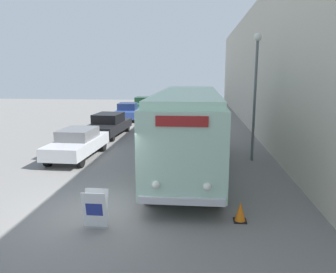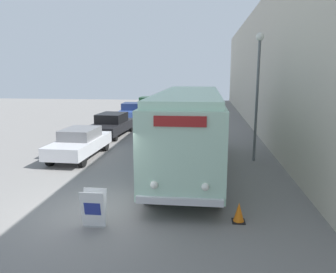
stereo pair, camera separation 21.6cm
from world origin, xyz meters
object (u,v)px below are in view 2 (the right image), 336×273
(traffic_cone, at_px, (239,212))
(parked_car_far, at_px, (132,112))
(parked_car_near, at_px, (80,143))
(parked_car_mid, at_px, (112,124))
(sign_board, at_px, (94,209))
(parked_car_distant, at_px, (148,104))
(vintage_bus, at_px, (189,127))
(streetlamp, at_px, (258,79))

(traffic_cone, bearing_deg, parked_car_far, 111.15)
(parked_car_near, relative_size, parked_car_mid, 0.93)
(sign_board, relative_size, parked_car_far, 0.25)
(parked_car_distant, relative_size, traffic_cone, 7.26)
(parked_car_near, relative_size, parked_car_far, 1.09)
(sign_board, height_order, parked_car_distant, parked_car_distant)
(parked_car_far, bearing_deg, parked_car_near, -91.10)
(vintage_bus, bearing_deg, parked_car_distant, 104.70)
(streetlamp, height_order, parked_car_mid, streetlamp)
(sign_board, xyz_separation_m, parked_car_far, (-3.44, 19.69, 0.26))
(traffic_cone, bearing_deg, parked_car_mid, 120.61)
(sign_board, relative_size, streetlamp, 0.18)
(parked_car_near, distance_m, traffic_cone, 9.42)
(parked_car_near, distance_m, parked_car_mid, 5.71)
(parked_car_far, height_order, parked_car_distant, parked_car_distant)
(parked_car_near, height_order, parked_car_mid, parked_car_mid)
(vintage_bus, height_order, parked_car_near, vintage_bus)
(parked_car_near, bearing_deg, parked_car_far, 93.17)
(vintage_bus, bearing_deg, streetlamp, 32.86)
(vintage_bus, bearing_deg, parked_car_mid, 126.80)
(vintage_bus, xyz_separation_m, parked_car_distant, (-5.27, 20.08, -1.08))
(sign_board, height_order, streetlamp, streetlamp)
(parked_car_far, bearing_deg, vintage_bus, -70.83)
(parked_car_mid, xyz_separation_m, parked_car_distant, (0.19, 12.78, 0.08))
(parked_car_near, xyz_separation_m, parked_car_far, (-0.33, 12.70, 0.01))
(sign_board, bearing_deg, parked_car_mid, 104.11)
(parked_car_near, relative_size, traffic_cone, 7.93)
(vintage_bus, bearing_deg, parked_car_near, 163.58)
(parked_car_mid, distance_m, parked_car_far, 6.99)
(streetlamp, distance_m, parked_car_distant, 20.17)
(parked_car_near, bearing_deg, parked_car_mid, 92.51)
(vintage_bus, xyz_separation_m, streetlamp, (2.96, 1.91, 1.92))
(vintage_bus, relative_size, parked_car_mid, 2.07)
(parked_car_far, bearing_deg, parked_car_mid, -90.57)
(vintage_bus, relative_size, streetlamp, 1.73)
(vintage_bus, xyz_separation_m, parked_car_far, (-5.71, 14.29, -1.14))
(parked_car_near, bearing_deg, parked_car_distant, 91.34)
(streetlamp, bearing_deg, sign_board, -125.56)
(parked_car_near, xyz_separation_m, traffic_cone, (7.01, -6.28, -0.46))
(vintage_bus, distance_m, parked_car_near, 5.72)
(parked_car_near, distance_m, parked_car_far, 12.71)
(parked_car_distant, bearing_deg, vintage_bus, -76.14)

